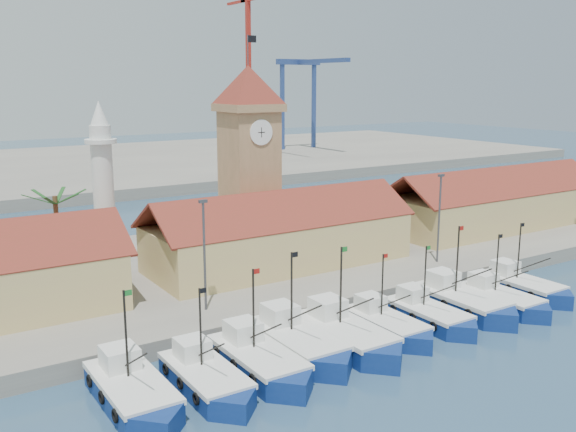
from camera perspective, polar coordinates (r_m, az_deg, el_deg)
ground at (r=50.50m, az=11.58°, el=-11.16°), size 400.00×400.00×0.00m
quay at (r=68.40m, az=-2.54°, el=-4.09°), size 140.00×32.00×1.50m
terminal at (r=147.83m, az=-19.60°, el=3.98°), size 240.00×80.00×2.00m
boat_0 at (r=41.79m, az=-13.53°, el=-15.16°), size 3.67×10.06×7.61m
boat_1 at (r=42.77m, az=-7.15°, el=-14.33°), size 3.42×9.37×7.09m
boat_2 at (r=44.76m, az=-2.44°, el=-12.92°), size 3.68×10.08×7.62m
boat_3 at (r=47.45m, az=0.96°, el=-11.37°), size 3.85×10.56×7.99m
boat_4 at (r=48.91m, az=5.35°, el=-10.69°), size 3.87×10.60×8.02m
boat_5 at (r=51.65m, az=8.88°, el=-9.68°), size 3.27×8.95×6.77m
boat_6 at (r=54.37m, az=12.56°, el=-8.70°), size 3.30×9.05×6.84m
boat_7 at (r=57.66m, az=15.33°, el=-7.53°), size 3.81×10.45×7.91m
boat_8 at (r=59.70m, az=18.52°, el=-7.16°), size 3.33×9.13×6.91m
boat_9 at (r=63.90m, az=20.25°, el=-6.01°), size 3.44×9.43×7.13m
hall_center at (r=64.24m, az=-0.77°, el=-2.15°), size 27.04×10.13×7.61m
hall_right at (r=85.20m, az=17.82°, el=0.77°), size 31.20×10.13×7.61m
clock_tower at (r=67.92m, az=-3.47°, el=5.44°), size 5.80×5.80×22.70m
minaret at (r=64.26m, az=-16.10°, el=2.61°), size 3.00×3.00×16.30m
palm_tree at (r=61.77m, az=-19.81°, el=-1.28°), size 5.60×5.03×8.39m
lamp_posts at (r=57.50m, az=3.87°, el=-1.30°), size 80.70×0.25×9.03m
crane_red_right at (r=156.65m, az=-3.20°, el=14.53°), size 1.00×36.04×44.30m
gantry at (r=168.80m, az=1.57°, el=12.04°), size 13.00×22.00×23.20m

